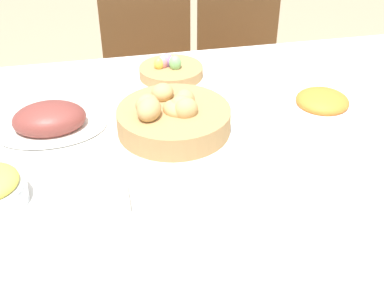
% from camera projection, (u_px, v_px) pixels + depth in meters
% --- Properties ---
extents(dining_table, '(1.89, 1.18, 0.76)m').
position_uv_depth(dining_table, '(190.00, 238.00, 1.53)').
color(dining_table, silver).
rests_on(dining_table, ground).
extents(chair_far_right, '(0.46, 0.46, 0.98)m').
position_uv_depth(chair_far_right, '(246.00, 62.00, 2.32)').
color(chair_far_right, brown).
rests_on(chair_far_right, ground).
extents(chair_far_center, '(0.43, 0.43, 0.98)m').
position_uv_depth(chair_far_center, '(150.00, 71.00, 2.24)').
color(chair_far_center, brown).
rests_on(chair_far_center, ground).
extents(bread_basket, '(0.31, 0.31, 0.12)m').
position_uv_depth(bread_basket, '(173.00, 117.00, 1.33)').
color(bread_basket, '#AD8451').
rests_on(bread_basket, dining_table).
extents(egg_basket, '(0.22, 0.22, 0.08)m').
position_uv_depth(egg_basket, '(171.00, 70.00, 1.62)').
color(egg_basket, '#AD8451').
rests_on(egg_basket, dining_table).
extents(ham_platter, '(0.31, 0.22, 0.09)m').
position_uv_depth(ham_platter, '(50.00, 121.00, 1.34)').
color(ham_platter, white).
rests_on(ham_platter, dining_table).
extents(carrot_bowl, '(0.17, 0.17, 0.10)m').
position_uv_depth(carrot_bowl, '(321.00, 110.00, 1.34)').
color(carrot_bowl, white).
rests_on(carrot_bowl, dining_table).
extents(dinner_plate, '(0.27, 0.27, 0.01)m').
position_uv_depth(dinner_plate, '(235.00, 240.00, 0.99)').
color(dinner_plate, white).
rests_on(dinner_plate, dining_table).
extents(fork, '(0.01, 0.19, 0.00)m').
position_uv_depth(fork, '(158.00, 253.00, 0.96)').
color(fork, '#B7B7BC').
rests_on(fork, dining_table).
extents(knife, '(0.01, 0.19, 0.00)m').
position_uv_depth(knife, '(307.00, 229.00, 1.02)').
color(knife, '#B7B7BC').
rests_on(knife, dining_table).
extents(spoon, '(0.01, 0.19, 0.00)m').
position_uv_depth(spoon, '(320.00, 227.00, 1.02)').
color(spoon, '#B7B7BC').
rests_on(spoon, dining_table).
extents(drinking_cup, '(0.07, 0.07, 0.10)m').
position_uv_depth(drinking_cup, '(322.00, 160.00, 1.15)').
color(drinking_cup, silver).
rests_on(drinking_cup, dining_table).
extents(butter_dish, '(0.14, 0.09, 0.03)m').
position_uv_depth(butter_dish, '(97.00, 200.00, 1.07)').
color(butter_dish, white).
rests_on(butter_dish, dining_table).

